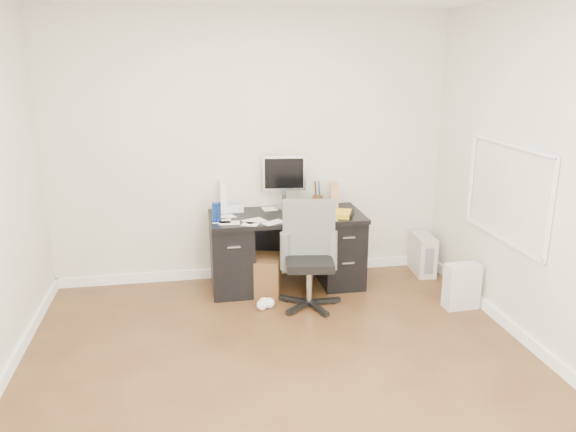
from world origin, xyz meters
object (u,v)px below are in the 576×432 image
(keyboard, at_px, (307,216))
(office_chair, at_px, (310,257))
(desk, at_px, (287,248))
(wicker_basket, at_px, (261,275))
(lcd_monitor, at_px, (284,182))
(pc_tower, at_px, (422,254))

(keyboard, bearing_deg, office_chair, -97.77)
(desk, distance_m, wicker_basket, 0.38)
(lcd_monitor, xyz_separation_m, keyboard, (0.17, -0.37, -0.27))
(lcd_monitor, xyz_separation_m, pc_tower, (1.48, -0.15, -0.82))
(desk, height_order, office_chair, office_chair)
(desk, bearing_deg, lcd_monitor, 86.51)
(desk, relative_size, office_chair, 1.54)
(keyboard, distance_m, wicker_basket, 0.74)
(desk, xyz_separation_m, keyboard, (0.18, -0.13, 0.36))
(office_chair, height_order, pc_tower, office_chair)
(lcd_monitor, relative_size, wicker_basket, 1.49)
(lcd_monitor, relative_size, office_chair, 0.57)
(keyboard, distance_m, office_chair, 0.48)
(keyboard, distance_m, pc_tower, 1.44)
(keyboard, height_order, office_chair, office_chair)
(keyboard, bearing_deg, wicker_basket, -178.85)
(wicker_basket, bearing_deg, lcd_monitor, 51.39)
(keyboard, bearing_deg, pc_tower, 10.53)
(pc_tower, bearing_deg, keyboard, -166.24)
(lcd_monitor, relative_size, keyboard, 1.31)
(desk, distance_m, keyboard, 0.43)
(office_chair, xyz_separation_m, wicker_basket, (-0.40, 0.39, -0.30))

